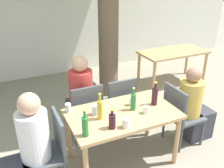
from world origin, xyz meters
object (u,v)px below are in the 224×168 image
object	(u,v)px
green_bottle_3	(133,101)
oil_cruet_4	(100,109)
dining_table_front	(122,119)
patio_chair_3	(119,102)
person_seated_2	(80,99)
patio_chair_1	(180,113)
wine_bottle_0	(112,121)
wine_bottle_1	(155,96)
dining_table_back	(173,55)
drinking_glass_4	(126,123)
drinking_glass_2	(146,110)
patio_chair_0	(50,148)
person_seated_1	(194,109)
person_seated_0	(28,151)
green_bottle_2	(85,126)
drinking_glass_0	(95,110)
patio_chair_2	(85,110)
drinking_glass_3	(132,101)
drinking_glass_1	(68,108)

from	to	relation	value
green_bottle_3	oil_cruet_4	bearing A→B (deg)	-177.23
dining_table_front	patio_chair_3	xyz separation A→B (m)	(0.26, 0.62, -0.13)
patio_chair_3	person_seated_2	distance (m)	0.57
patio_chair_1	wine_bottle_0	size ratio (longest dim) A/B	3.80
wine_bottle_1	green_bottle_3	xyz separation A→B (m)	(-0.30, -0.00, -0.01)
dining_table_back	drinking_glass_4	xyz separation A→B (m)	(-2.19, -2.01, 0.14)
wine_bottle_0	patio_chair_1	bearing A→B (deg)	11.74
patio_chair_1	patio_chair_3	bearing A→B (deg)	45.21
drinking_glass_2	dining_table_back	bearing A→B (deg)	45.28
oil_cruet_4	dining_table_back	bearing A→B (deg)	36.26
dining_table_back	patio_chair_1	world-z (taller)	patio_chair_1
drinking_glass_4	dining_table_back	bearing A→B (deg)	42.63
patio_chair_0	person_seated_1	world-z (taller)	person_seated_1
patio_chair_0	person_seated_0	world-z (taller)	person_seated_0
dining_table_front	green_bottle_2	world-z (taller)	green_bottle_2
person_seated_1	drinking_glass_4	world-z (taller)	person_seated_1
patio_chair_3	green_bottle_2	bearing A→B (deg)	46.72
patio_chair_3	person_seated_2	bearing A→B (deg)	-23.73
person_seated_2	drinking_glass_0	world-z (taller)	person_seated_2
dining_table_back	person_seated_1	distance (m)	1.98
oil_cruet_4	patio_chair_2	bearing A→B (deg)	87.04
oil_cruet_4	drinking_glass_0	distance (m)	0.13
person_seated_0	drinking_glass_4	size ratio (longest dim) A/B	11.48
patio_chair_2	wine_bottle_1	bearing A→B (deg)	139.43
person_seated_1	person_seated_2	size ratio (longest dim) A/B	0.91
dining_table_back	person_seated_2	bearing A→B (deg)	-159.40
patio_chair_3	person_seated_0	distance (m)	1.51
patio_chair_2	drinking_glass_4	bearing A→B (deg)	99.68
patio_chair_3	wine_bottle_0	bearing A→B (deg)	59.29
drinking_glass_0	person_seated_2	bearing A→B (deg)	86.03
person_seated_0	drinking_glass_2	distance (m)	1.39
patio_chair_1	person_seated_1	bearing A→B (deg)	-90.00
wine_bottle_1	patio_chair_3	bearing A→B (deg)	107.29
drinking_glass_0	drinking_glass_3	world-z (taller)	drinking_glass_0
green_bottle_2	drinking_glass_2	xyz separation A→B (m)	(0.79, 0.12, -0.07)
dining_table_back	oil_cruet_4	xyz separation A→B (m)	(-2.37, -1.74, 0.22)
wine_bottle_1	patio_chair_1	bearing A→B (deg)	-1.27
person_seated_1	drinking_glass_3	xyz separation A→B (m)	(-0.94, 0.12, 0.28)
wine_bottle_0	drinking_glass_4	distance (m)	0.15
wine_bottle_0	green_bottle_2	distance (m)	0.30
dining_table_back	oil_cruet_4	size ratio (longest dim) A/B	4.38
patio_chair_1	drinking_glass_1	world-z (taller)	patio_chair_1
patio_chair_0	green_bottle_2	xyz separation A→B (m)	(0.33, -0.24, 0.34)
oil_cruet_4	person_seated_1	bearing A→B (deg)	0.51
dining_table_front	green_bottle_2	distance (m)	0.64
patio_chair_0	oil_cruet_4	bearing A→B (deg)	88.78
green_bottle_3	oil_cruet_4	world-z (taller)	oil_cruet_4
patio_chair_3	drinking_glass_1	bearing A→B (deg)	21.49
patio_chair_0	patio_chair_2	bearing A→B (deg)	134.79
patio_chair_3	drinking_glass_2	bearing A→B (deg)	88.68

